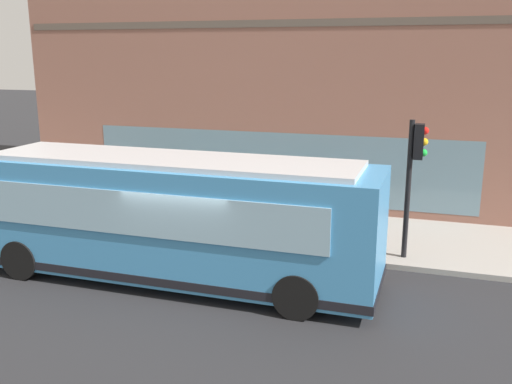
{
  "coord_description": "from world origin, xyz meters",
  "views": [
    {
      "loc": [
        -11.58,
        -5.27,
        5.47
      ],
      "look_at": [
        2.26,
        -0.85,
        1.89
      ],
      "focal_mm": 39.8,
      "sensor_mm": 36.0,
      "label": 1
    }
  ],
  "objects": [
    {
      "name": "city_bus_nearside",
      "position": [
        0.34,
        0.68,
        1.55
      ],
      "size": [
        2.65,
        10.06,
        3.07
      ],
      "color": "#3F8CC6",
      "rests_on": "ground"
    },
    {
      "name": "newspaper_vending_box",
      "position": [
        5.73,
        3.84,
        0.6
      ],
      "size": [
        0.44,
        0.43,
        0.9
      ],
      "color": "#197233",
      "rests_on": "sidewalk_curb"
    },
    {
      "name": "building_corner",
      "position": [
        10.33,
        0.0,
        5.81
      ],
      "size": [
        6.62,
        19.32,
        11.63
      ],
      "color": "#8C5B4C",
      "rests_on": "ground"
    },
    {
      "name": "ground",
      "position": [
        0.0,
        0.0,
        0.0
      ],
      "size": [
        120.0,
        120.0,
        0.0
      ],
      "primitive_type": "plane",
      "color": "#262628"
    },
    {
      "name": "pedestrian_near_hydrant",
      "position": [
        4.25,
        -2.55,
        1.2
      ],
      "size": [
        0.32,
        0.32,
        1.81
      ],
      "color": "#8C3F8C",
      "rests_on": "sidewalk_curb"
    },
    {
      "name": "sidewalk_curb",
      "position": [
        4.82,
        0.0,
        0.07
      ],
      "size": [
        4.45,
        40.0,
        0.15
      ],
      "primitive_type": "cube",
      "color": "#9E9991",
      "rests_on": "ground"
    },
    {
      "name": "fire_hydrant",
      "position": [
        4.32,
        1.57,
        0.51
      ],
      "size": [
        0.35,
        0.35,
        0.74
      ],
      "color": "red",
      "rests_on": "sidewalk_curb"
    },
    {
      "name": "pedestrian_by_light_pole",
      "position": [
        4.52,
        3.8,
        1.06
      ],
      "size": [
        0.32,
        0.32,
        1.6
      ],
      "color": "#3359A5",
      "rests_on": "sidewalk_curb"
    },
    {
      "name": "pedestrian_walking_along_curb",
      "position": [
        4.58,
        7.8,
        1.07
      ],
      "size": [
        0.32,
        0.32,
        1.61
      ],
      "color": "#8C3F8C",
      "rests_on": "sidewalk_curb"
    },
    {
      "name": "traffic_light_near_corner",
      "position": [
        3.27,
        -4.81,
        2.71
      ],
      "size": [
        0.32,
        0.49,
        3.67
      ],
      "color": "black",
      "rests_on": "sidewalk_curb"
    }
  ]
}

